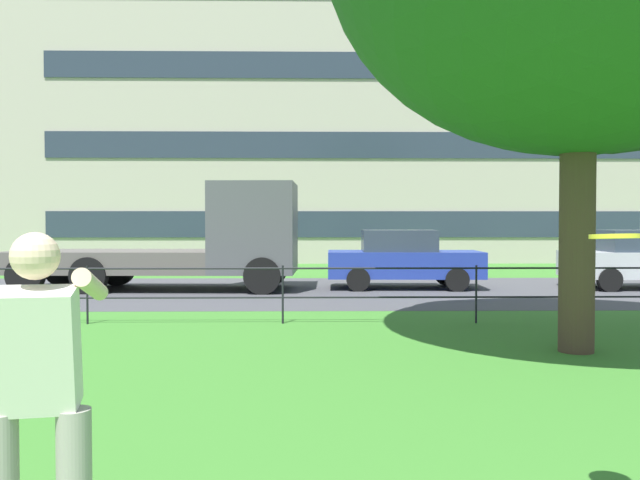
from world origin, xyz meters
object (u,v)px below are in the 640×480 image
object	(u,v)px
car_blue_center	(403,259)
flatbed_truck_right	(198,243)
apartment_building_background	(337,64)
frisbee	(615,236)
person_thrower	(37,401)

from	to	relation	value
car_blue_center	flatbed_truck_right	bearing A→B (deg)	-177.17
apartment_building_background	frisbee	bearing A→B (deg)	-89.67
person_thrower	flatbed_truck_right	xyz separation A→B (m)	(-1.62, 13.84, 0.30)
frisbee	car_blue_center	world-z (taller)	frisbee
person_thrower	flatbed_truck_right	distance (m)	13.94
flatbed_truck_right	car_blue_center	world-z (taller)	flatbed_truck_right
frisbee	car_blue_center	bearing A→B (deg)	86.71
person_thrower	frisbee	size ratio (longest dim) A/B	5.05
person_thrower	frisbee	bearing A→B (deg)	10.97
flatbed_truck_right	apartment_building_background	xyz separation A→B (m)	(4.39, 18.06, 8.94)
person_thrower	apartment_building_background	world-z (taller)	apartment_building_background
frisbee	apartment_building_background	xyz separation A→B (m)	(-0.18, 31.32, 8.50)
person_thrower	flatbed_truck_right	world-z (taller)	flatbed_truck_right
person_thrower	frisbee	distance (m)	3.10
car_blue_center	apartment_building_background	distance (m)	20.14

